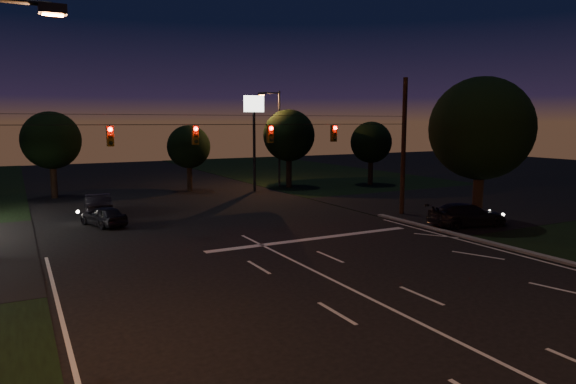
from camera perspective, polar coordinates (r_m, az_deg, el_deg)
ground at (r=16.71m, az=14.67°, el=-14.03°), size 140.00×140.00×0.00m
cross_street_right at (r=41.52m, az=20.02°, el=-1.18°), size 20.00×16.00×0.02m
stop_bar at (r=27.28m, az=2.82°, el=-5.21°), size 12.00×0.50×0.01m
utility_pole_right at (r=35.26m, az=12.50°, el=-2.42°), size 0.30×0.30×9.00m
signal_span at (r=28.35m, az=-6.00°, el=6.47°), size 24.00×0.40×1.56m
pole_sign_right at (r=45.32m, az=-3.80°, el=7.91°), size 1.80×0.30×8.40m
street_light_right_far at (r=48.53m, az=-1.26°, el=6.74°), size 2.20×0.35×9.00m
tree_right_near at (r=32.35m, az=20.48°, el=6.49°), size 6.00×6.00×8.76m
tree_far_b at (r=45.52m, az=-24.79°, el=5.16°), size 4.60×4.60×6.98m
tree_far_c at (r=46.51m, az=-10.99°, el=4.90°), size 3.80×3.80×5.86m
tree_far_d at (r=48.13m, az=0.05°, el=6.23°), size 4.80×4.80×7.30m
tree_far_e at (r=50.78m, az=9.16°, el=5.41°), size 4.00×4.00×6.18m
car_oncoming_a at (r=32.36m, az=-19.82°, el=-2.51°), size 2.56×3.85×1.22m
car_oncoming_b at (r=36.10m, az=-20.39°, el=-1.32°), size 1.84×4.49×1.45m
car_cross at (r=32.08m, az=19.30°, el=-2.42°), size 5.08×2.92×1.39m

